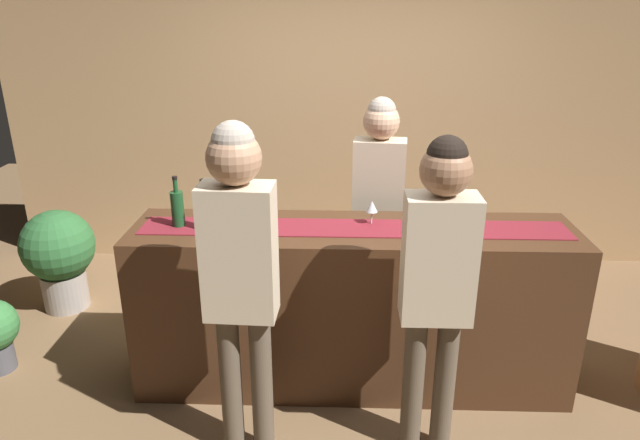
{
  "coord_description": "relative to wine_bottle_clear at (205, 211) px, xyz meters",
  "views": [
    {
      "loc": [
        -0.09,
        -3.06,
        2.24
      ],
      "look_at": [
        -0.19,
        0.0,
        1.07
      ],
      "focal_mm": 32.04,
      "sensor_mm": 36.0,
      "label": 1
    }
  ],
  "objects": [
    {
      "name": "ground_plane",
      "position": [
        0.85,
        0.05,
        -1.14
      ],
      "size": [
        10.0,
        10.0,
        0.0
      ],
      "primitive_type": "plane",
      "color": "brown"
    },
    {
      "name": "back_wall",
      "position": [
        0.85,
        1.95,
        0.31
      ],
      "size": [
        6.0,
        0.12,
        2.9
      ],
      "primitive_type": "cube",
      "color": "tan",
      "rests_on": "ground"
    },
    {
      "name": "bar_counter",
      "position": [
        0.85,
        0.05,
        -0.62
      ],
      "size": [
        2.58,
        0.6,
        1.02
      ],
      "primitive_type": "cube",
      "color": "#472B19",
      "rests_on": "ground"
    },
    {
      "name": "counter_runner_cloth",
      "position": [
        0.85,
        0.05,
        -0.11
      ],
      "size": [
        2.45,
        0.28,
        0.01
      ],
      "primitive_type": "cube",
      "color": "maroon",
      "rests_on": "bar_counter"
    },
    {
      "name": "wine_bottle_clear",
      "position": [
        0.0,
        0.0,
        0.0
      ],
      "size": [
        0.07,
        0.07,
        0.3
      ],
      "color": "#B2C6C1",
      "rests_on": "bar_counter"
    },
    {
      "name": "wine_bottle_green",
      "position": [
        -0.17,
        0.05,
        0.0
      ],
      "size": [
        0.07,
        0.07,
        0.3
      ],
      "color": "#194723",
      "rests_on": "bar_counter"
    },
    {
      "name": "wine_glass_near_customer",
      "position": [
        0.33,
        -0.01,
        -0.01
      ],
      "size": [
        0.07,
        0.07,
        0.14
      ],
      "color": "silver",
      "rests_on": "bar_counter"
    },
    {
      "name": "wine_glass_mid_counter",
      "position": [
        1.43,
        0.03,
        -0.01
      ],
      "size": [
        0.07,
        0.07,
        0.14
      ],
      "color": "silver",
      "rests_on": "bar_counter"
    },
    {
      "name": "wine_glass_far_end",
      "position": [
        0.95,
        0.12,
        -0.01
      ],
      "size": [
        0.07,
        0.07,
        0.14
      ],
      "color": "silver",
      "rests_on": "bar_counter"
    },
    {
      "name": "bartender",
      "position": [
        1.02,
        0.63,
        -0.09
      ],
      "size": [
        0.36,
        0.24,
        1.69
      ],
      "rotation": [
        0.0,
        0.0,
        3.02
      ],
      "color": "#26262B",
      "rests_on": "ground"
    },
    {
      "name": "customer_sipping",
      "position": [
        1.23,
        -0.55,
        -0.08
      ],
      "size": [
        0.34,
        0.24,
        1.7
      ],
      "rotation": [
        0.0,
        0.0,
        -0.0
      ],
      "color": "brown",
      "rests_on": "ground"
    },
    {
      "name": "customer_browsing",
      "position": [
        0.3,
        -0.6,
        -0.03
      ],
      "size": [
        0.35,
        0.25,
        1.77
      ],
      "rotation": [
        0.0,
        0.0,
        -0.05
      ],
      "color": "brown",
      "rests_on": "ground"
    },
    {
      "name": "potted_plant_tall",
      "position": [
        -1.36,
        0.88,
        -0.68
      ],
      "size": [
        0.54,
        0.54,
        0.79
      ],
      "color": "#9E9389",
      "rests_on": "ground"
    }
  ]
}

